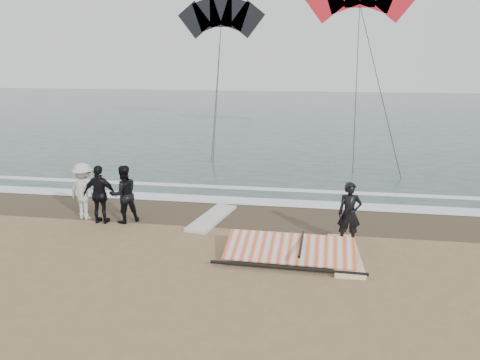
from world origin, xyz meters
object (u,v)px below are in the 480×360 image
object	(u,v)px
man_main	(349,214)
board_white	(345,255)
sail_rig	(287,250)
board_cream	(212,218)

from	to	relation	value
man_main	board_white	xyz separation A→B (m)	(-0.12, -0.92, -0.85)
man_main	sail_rig	world-z (taller)	man_main
man_main	sail_rig	xyz separation A→B (m)	(-1.65, -1.19, -0.71)
man_main	sail_rig	bearing A→B (deg)	-148.91
board_white	sail_rig	world-z (taller)	sail_rig
board_white	sail_rig	distance (m)	1.55
man_main	board_white	world-z (taller)	man_main
man_main	board_white	bearing A→B (deg)	-102.34
board_cream	sail_rig	distance (m)	3.64
board_white	sail_rig	size ratio (longest dim) A/B	0.68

